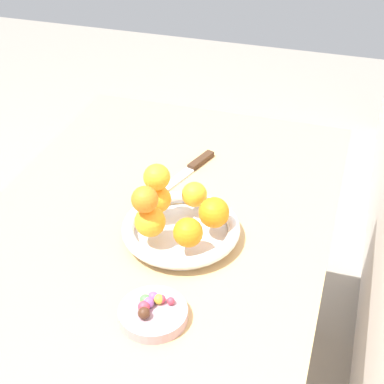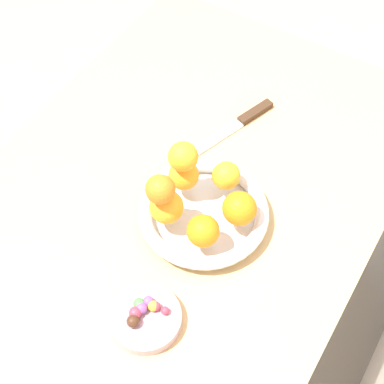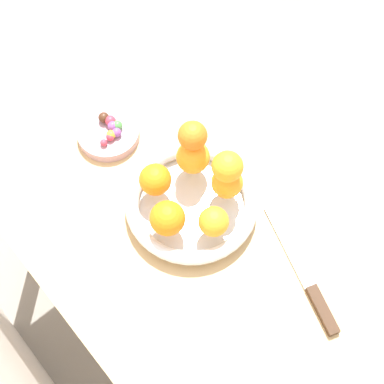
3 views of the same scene
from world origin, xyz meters
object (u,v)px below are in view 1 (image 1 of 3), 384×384
at_px(orange_3, 214,213).
at_px(candy_ball_0, 171,301).
at_px(dining_table, 155,252).
at_px(fruit_bowl, 181,230).
at_px(candy_ball_7, 161,299).
at_px(knife, 187,172).
at_px(candy_ball_2, 159,299).
at_px(candy_dish, 153,314).
at_px(candy_ball_3, 148,302).
at_px(orange_1, 150,221).
at_px(candy_ball_6, 145,300).
at_px(orange_0, 158,199).
at_px(orange_2, 188,232).
at_px(orange_6, 157,177).
at_px(orange_4, 194,194).
at_px(candy_ball_4, 144,307).
at_px(orange_5, 145,199).
at_px(candy_ball_5, 144,313).
at_px(candy_ball_1, 153,297).

height_order(orange_3, candy_ball_0, orange_3).
distance_m(dining_table, fruit_bowl, 0.14).
height_order(candy_ball_7, knife, candy_ball_7).
bearing_deg(fruit_bowl, candy_ball_2, 7.33).
bearing_deg(candy_dish, candy_ball_2, 167.05).
bearing_deg(candy_ball_7, candy_ball_3, -48.18).
height_order(orange_1, candy_ball_7, orange_1).
bearing_deg(orange_1, candy_ball_6, 17.19).
relative_size(fruit_bowl, orange_0, 4.25).
bearing_deg(orange_2, orange_6, -132.39).
xyz_separation_m(candy_ball_3, knife, (-0.46, -0.08, -0.03)).
bearing_deg(orange_2, orange_4, -168.32).
height_order(candy_dish, orange_6, orange_6).
bearing_deg(orange_0, knife, -178.94).
relative_size(orange_4, candy_ball_4, 2.56).
bearing_deg(orange_5, orange_0, -175.03).
relative_size(candy_ball_5, candy_ball_6, 1.10).
height_order(candy_dish, candy_ball_0, candy_ball_0).
relative_size(candy_ball_2, candy_ball_5, 0.85).
xyz_separation_m(orange_0, orange_3, (0.01, 0.13, 0.00)).
height_order(orange_4, candy_ball_7, orange_4).
bearing_deg(candy_ball_1, orange_2, 172.76).
distance_m(candy_ball_2, candy_ball_3, 0.02).
bearing_deg(candy_ball_6, orange_5, -160.32).
relative_size(orange_3, candy_ball_7, 3.84).
distance_m(orange_0, candy_ball_6, 0.26).
height_order(candy_ball_2, candy_ball_5, candy_ball_5).
relative_size(candy_ball_1, candy_ball_3, 0.93).
xyz_separation_m(fruit_bowl, candy_ball_3, (0.23, 0.01, 0.01)).
distance_m(candy_dish, candy_ball_4, 0.03).
bearing_deg(orange_0, orange_6, 22.88).
height_order(candy_ball_0, candy_ball_7, candy_ball_7).
xyz_separation_m(candy_ball_2, candy_ball_5, (0.04, -0.01, 0.00)).
relative_size(fruit_bowl, orange_2, 4.17).
xyz_separation_m(candy_ball_1, candy_ball_5, (0.04, -0.00, 0.00)).
xyz_separation_m(candy_dish, candy_ball_4, (0.01, -0.01, 0.02)).
relative_size(orange_0, candy_ball_7, 3.51).
height_order(orange_3, candy_ball_1, orange_3).
relative_size(orange_0, orange_5, 1.09).
distance_m(orange_3, candy_ball_0, 0.23).
distance_m(orange_6, candy_ball_5, 0.30).
height_order(fruit_bowl, candy_ball_2, same).
distance_m(orange_5, candy_ball_7, 0.20).
bearing_deg(fruit_bowl, dining_table, -114.95).
distance_m(orange_3, orange_6, 0.14).
bearing_deg(candy_ball_6, dining_table, -162.54).
height_order(dining_table, knife, knife).
bearing_deg(candy_ball_3, dining_table, -161.20).
bearing_deg(orange_3, orange_6, -95.22).
bearing_deg(orange_1, dining_table, -162.01).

